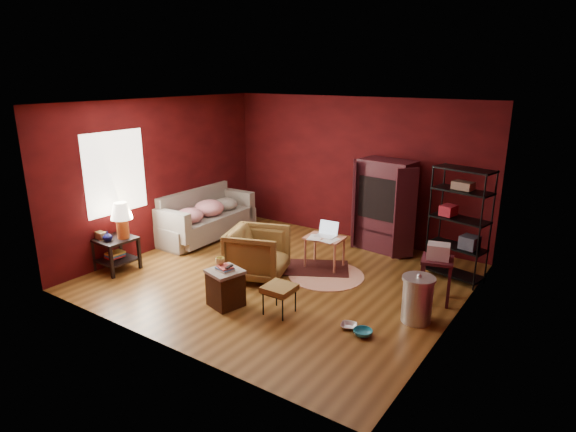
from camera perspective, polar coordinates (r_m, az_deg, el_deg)
name	(u,v)px	position (r m, az deg, el deg)	size (l,w,h in m)	color
room	(278,194)	(7.53, -1.17, 2.60)	(5.54, 5.04, 2.84)	brown
sofa	(205,216)	(9.90, -9.78, -0.04)	(2.20, 0.64, 0.86)	gray
armchair	(258,251)	(7.83, -3.60, -4.16)	(0.88, 0.83, 0.91)	black
pet_bowl_steel	(349,320)	(6.50, 7.24, -12.18)	(0.21, 0.05, 0.21)	silver
pet_bowl_turquoise	(363,327)	(6.35, 8.89, -12.84)	(0.25, 0.08, 0.25)	teal
vase	(108,236)	(8.45, -20.60, -2.28)	(0.16, 0.16, 0.16)	#0C0E40
mug	(220,260)	(6.93, -8.05, -5.19)	(0.13, 0.11, 0.13)	#DACB6A
side_table	(118,230)	(8.52, -19.45, -1.57)	(0.62, 0.62, 1.18)	black
sofa_cushions	(205,217)	(9.86, -9.83, -0.09)	(0.93, 2.15, 0.89)	gray
hamper	(226,287)	(7.01, -7.41, -8.35)	(0.54, 0.54, 0.63)	#3B200D
footstool	(279,289)	(6.70, -1.03, -8.70)	(0.41, 0.41, 0.42)	black
rug_round	(326,275)	(8.05, 4.55, -7.02)	(1.63, 1.63, 0.01)	beige
rug_oriental	(316,268)	(8.31, 3.31, -6.15)	(1.33, 1.19, 0.01)	#461512
laptop_desk	(325,240)	(8.22, 4.40, -2.87)	(0.67, 0.54, 0.79)	tan
tv_armoire	(385,204)	(9.07, 11.38, 1.39)	(1.34, 0.81, 1.72)	#3E1119
wire_shelving	(460,220)	(8.02, 19.74, -0.45)	(0.96, 0.57, 1.83)	black
small_stand	(438,259)	(7.27, 17.33, -4.86)	(0.54, 0.54, 0.88)	#3E1119
trash_can	(417,299)	(6.74, 15.08, -9.48)	(0.47, 0.47, 0.69)	silver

